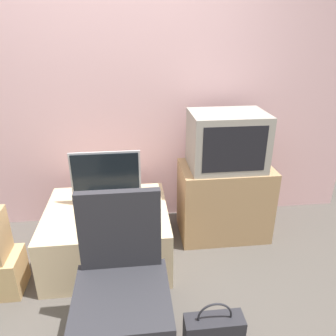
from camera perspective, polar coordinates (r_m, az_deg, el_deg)
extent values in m
plane|color=#4C4742|center=(2.30, -8.83, -25.47)|extent=(12.00, 12.00, 0.00)
cube|color=beige|center=(2.87, -9.71, 14.73)|extent=(4.40, 0.05, 2.60)
cube|color=#CCB289|center=(2.67, -10.39, -11.20)|extent=(0.93, 0.83, 0.44)
cube|color=#A37F56|center=(2.91, 9.68, -5.61)|extent=(0.76, 0.47, 0.65)
cylinder|color=#B2B2B7|center=(2.64, -10.38, -5.82)|extent=(0.20, 0.20, 0.02)
cylinder|color=#B2B2B7|center=(2.61, -10.47, -4.77)|extent=(0.09, 0.09, 0.09)
cube|color=#B2B2B7|center=(2.53, -10.79, -0.75)|extent=(0.53, 0.01, 0.34)
cube|color=black|center=(2.53, -10.80, -0.81)|extent=(0.50, 0.02, 0.31)
cube|color=#2D2D2D|center=(2.43, -10.59, -8.68)|extent=(0.36, 0.13, 0.01)
ellipsoid|color=#4C4C51|center=(2.42, -4.70, -8.29)|extent=(0.07, 0.04, 0.03)
cube|color=gray|center=(2.68, 10.22, 4.73)|extent=(0.60, 0.43, 0.46)
cube|color=black|center=(2.49, 11.54, 3.17)|extent=(0.49, 0.01, 0.36)
cylinder|color=#4C4C51|center=(2.03, -7.68, -25.68)|extent=(0.05, 0.05, 0.33)
cube|color=#28282D|center=(1.88, -8.03, -21.66)|extent=(0.51, 0.51, 0.07)
cube|color=#28282D|center=(1.88, -8.41, -10.61)|extent=(0.46, 0.05, 0.49)
cube|color=#232328|center=(2.09, 7.92, -26.76)|extent=(0.33, 0.12, 0.24)
torus|color=#232328|center=(1.99, 8.15, -24.25)|extent=(0.20, 0.01, 0.20)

